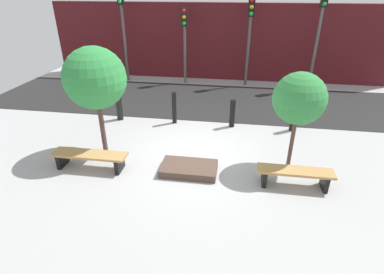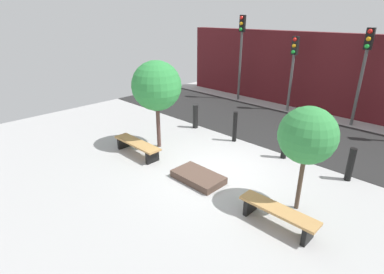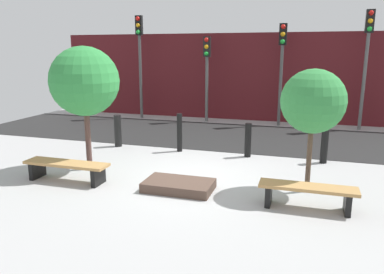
{
  "view_description": "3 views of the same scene",
  "coord_description": "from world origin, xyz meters",
  "px_view_note": "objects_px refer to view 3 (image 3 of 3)",
  "views": [
    {
      "loc": [
        1.05,
        -7.01,
        4.25
      ],
      "look_at": [
        0.02,
        -0.37,
        0.81
      ],
      "focal_mm": 28.0,
      "sensor_mm": 36.0,
      "label": 1
    },
    {
      "loc": [
        4.92,
        -5.96,
        4.24
      ],
      "look_at": [
        -0.57,
        -0.4,
        1.02
      ],
      "focal_mm": 28.0,
      "sensor_mm": 36.0,
      "label": 2
    },
    {
      "loc": [
        2.39,
        -7.61,
        2.8
      ],
      "look_at": [
        0.24,
        -0.6,
        1.11
      ],
      "focal_mm": 35.0,
      "sensor_mm": 36.0,
      "label": 3
    }
  ],
  "objects_px": {
    "planter_bed": "(179,185)",
    "bollard_far_left": "(118,131)",
    "bench_left": "(67,167)",
    "traffic_light_mid_west": "(207,63)",
    "traffic_light_mid_east": "(282,56)",
    "bollard_left": "(179,133)",
    "traffic_light_west": "(140,49)",
    "bollard_right": "(324,145)",
    "traffic_light_east": "(367,49)",
    "tree_behind_right_bench": "(313,102)",
    "bollard_center": "(248,140)",
    "bench_right": "(307,192)",
    "tree_behind_left_bench": "(84,82)"
  },
  "relations": [
    {
      "from": "bench_right",
      "to": "tree_behind_right_bench",
      "type": "distance_m",
      "value": 1.77
    },
    {
      "from": "bollard_right",
      "to": "traffic_light_east",
      "type": "height_order",
      "value": "traffic_light_east"
    },
    {
      "from": "bench_right",
      "to": "planter_bed",
      "type": "distance_m",
      "value": 2.54
    },
    {
      "from": "bollard_left",
      "to": "traffic_light_mid_east",
      "type": "bearing_deg",
      "value": 62.99
    },
    {
      "from": "bench_left",
      "to": "traffic_light_mid_west",
      "type": "relative_size",
      "value": 0.57
    },
    {
      "from": "bench_right",
      "to": "bollard_left",
      "type": "xyz_separation_m",
      "value": [
        -3.5,
        3.1,
        0.23
      ]
    },
    {
      "from": "bollard_left",
      "to": "traffic_light_west",
      "type": "xyz_separation_m",
      "value": [
        -3.33,
        4.72,
        2.33
      ]
    },
    {
      "from": "bollard_far_left",
      "to": "bollard_center",
      "type": "height_order",
      "value": "bollard_far_left"
    },
    {
      "from": "tree_behind_left_bench",
      "to": "bollard_far_left",
      "type": "distance_m",
      "value": 2.76
    },
    {
      "from": "tree_behind_right_bench",
      "to": "traffic_light_mid_west",
      "type": "bearing_deg",
      "value": 119.8
    },
    {
      "from": "traffic_light_east",
      "to": "planter_bed",
      "type": "bearing_deg",
      "value": -119.46
    },
    {
      "from": "bollard_far_left",
      "to": "traffic_light_west",
      "type": "xyz_separation_m",
      "value": [
        -1.39,
        4.72,
        2.4
      ]
    },
    {
      "from": "bollard_center",
      "to": "tree_behind_right_bench",
      "type": "bearing_deg",
      "value": -54.72
    },
    {
      "from": "planter_bed",
      "to": "bollard_right",
      "type": "xyz_separation_m",
      "value": [
        2.92,
        2.9,
        0.38
      ]
    },
    {
      "from": "bench_right",
      "to": "bollard_center",
      "type": "distance_m",
      "value": 3.47
    },
    {
      "from": "traffic_light_east",
      "to": "traffic_light_west",
      "type": "bearing_deg",
      "value": 180.0
    },
    {
      "from": "bollard_center",
      "to": "traffic_light_east",
      "type": "height_order",
      "value": "traffic_light_east"
    },
    {
      "from": "bollard_far_left",
      "to": "traffic_light_mid_east",
      "type": "bearing_deg",
      "value": 47.34
    },
    {
      "from": "traffic_light_mid_west",
      "to": "planter_bed",
      "type": "bearing_deg",
      "value": -79.34
    },
    {
      "from": "bench_right",
      "to": "tree_behind_right_bench",
      "type": "bearing_deg",
      "value": 89.75
    },
    {
      "from": "tree_behind_right_bench",
      "to": "bench_left",
      "type": "bearing_deg",
      "value": -169.84
    },
    {
      "from": "traffic_light_mid_west",
      "to": "traffic_light_mid_east",
      "type": "relative_size",
      "value": 0.89
    },
    {
      "from": "bench_left",
      "to": "bollard_right",
      "type": "relative_size",
      "value": 2.02
    },
    {
      "from": "bench_left",
      "to": "bollard_center",
      "type": "relative_size",
      "value": 2.09
    },
    {
      "from": "tree_behind_right_bench",
      "to": "bollard_far_left",
      "type": "distance_m",
      "value": 6.03
    },
    {
      "from": "tree_behind_right_bench",
      "to": "traffic_light_mid_west",
      "type": "distance_m",
      "value": 7.99
    },
    {
      "from": "planter_bed",
      "to": "tree_behind_right_bench",
      "type": "bearing_deg",
      "value": 15.61
    },
    {
      "from": "tree_behind_right_bench",
      "to": "planter_bed",
      "type": "bearing_deg",
      "value": -164.39
    },
    {
      "from": "bollard_left",
      "to": "bollard_center",
      "type": "xyz_separation_m",
      "value": [
        1.94,
        0.0,
        -0.08
      ]
    },
    {
      "from": "bench_left",
      "to": "bollard_left",
      "type": "relative_size",
      "value": 1.76
    },
    {
      "from": "bollard_far_left",
      "to": "traffic_light_west",
      "type": "bearing_deg",
      "value": 106.4
    },
    {
      "from": "bollard_far_left",
      "to": "traffic_light_mid_west",
      "type": "xyz_separation_m",
      "value": [
        1.48,
        4.72,
        1.85
      ]
    },
    {
      "from": "tree_behind_left_bench",
      "to": "tree_behind_right_bench",
      "type": "distance_m",
      "value": 5.06
    },
    {
      "from": "bollard_center",
      "to": "bollard_left",
      "type": "bearing_deg",
      "value": 180.0
    },
    {
      "from": "traffic_light_west",
      "to": "traffic_light_mid_west",
      "type": "xyz_separation_m",
      "value": [
        2.87,
        -0.0,
        -0.55
      ]
    },
    {
      "from": "traffic_light_mid_east",
      "to": "traffic_light_mid_west",
      "type": "bearing_deg",
      "value": -179.98
    },
    {
      "from": "bollard_far_left",
      "to": "traffic_light_east",
      "type": "relative_size",
      "value": 0.23
    },
    {
      "from": "bench_left",
      "to": "traffic_light_east",
      "type": "relative_size",
      "value": 0.46
    },
    {
      "from": "bollard_right",
      "to": "traffic_light_east",
      "type": "distance_m",
      "value": 5.47
    },
    {
      "from": "planter_bed",
      "to": "bollard_far_left",
      "type": "bearing_deg",
      "value": 135.15
    },
    {
      "from": "tree_behind_right_bench",
      "to": "bollard_right",
      "type": "bearing_deg",
      "value": 79.91
    },
    {
      "from": "bollard_far_left",
      "to": "bollard_right",
      "type": "bearing_deg",
      "value": 0.0
    },
    {
      "from": "planter_bed",
      "to": "bench_left",
      "type": "bearing_deg",
      "value": -175.47
    },
    {
      "from": "bollard_far_left",
      "to": "traffic_light_mid_west",
      "type": "bearing_deg",
      "value": 72.59
    },
    {
      "from": "tree_behind_left_bench",
      "to": "bollard_far_left",
      "type": "relative_size",
      "value": 3.08
    },
    {
      "from": "tree_behind_right_bench",
      "to": "bollard_right",
      "type": "distance_m",
      "value": 2.62
    },
    {
      "from": "traffic_light_west",
      "to": "traffic_light_east",
      "type": "height_order",
      "value": "traffic_light_west"
    },
    {
      "from": "bench_left",
      "to": "traffic_light_west",
      "type": "bearing_deg",
      "value": 103.07
    },
    {
      "from": "bollard_left",
      "to": "bollard_right",
      "type": "xyz_separation_m",
      "value": [
        3.89,
        0.0,
        -0.07
      ]
    },
    {
      "from": "bench_right",
      "to": "traffic_light_mid_east",
      "type": "relative_size",
      "value": 0.46
    }
  ]
}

